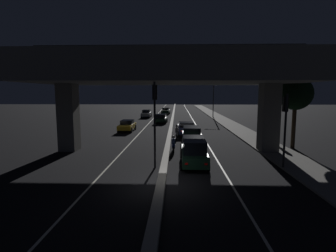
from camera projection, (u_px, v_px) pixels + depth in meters
ground_plane at (162, 184)px, 14.16m from camera, size 200.00×200.00×0.00m
lane_line_left_inner at (153, 119)px, 48.99m from camera, size 0.12×126.00×0.00m
lane_line_right_inner at (193, 119)px, 48.74m from camera, size 0.12×126.00×0.00m
median_divider at (173, 118)px, 48.84m from camera, size 0.45×126.00×0.36m
sidewalk_right at (229, 124)px, 41.61m from camera, size 2.98×126.00×0.12m
elevated_overpass at (167, 72)px, 21.40m from camera, size 21.88×9.85×8.75m
traffic_light_left_of_median at (155, 110)px, 16.84m from camera, size 0.30×0.49×5.59m
traffic_light_right_of_median at (285, 118)px, 16.63m from camera, size 0.30×0.49×4.85m
street_lamp at (212, 94)px, 52.37m from camera, size 2.06×0.32×7.91m
car_dark_green_lead at (194, 151)px, 17.98m from camera, size 1.85×4.71×1.78m
car_white_second at (192, 135)px, 24.75m from camera, size 1.97×4.22×1.73m
car_dark_blue_third at (186, 128)px, 30.79m from camera, size 2.15×4.01×1.50m
car_taxi_yellow_lead_oncoming at (127, 125)px, 33.73m from camera, size 1.87×4.30×1.42m
car_dark_green_second_oncoming at (161, 118)px, 42.98m from camera, size 2.10×4.02×1.46m
car_silver_third_oncoming at (146, 114)px, 52.73m from camera, size 1.85×4.62×1.52m
car_dark_green_fourth_oncoming at (166, 111)px, 60.66m from camera, size 2.02×4.39×1.48m
motorcycle_blue_filtering_near at (173, 145)px, 21.88m from camera, size 0.34×1.73×1.35m
motorcycle_white_filtering_mid at (177, 133)px, 28.10m from camera, size 0.33×1.91×1.49m
pedestrian_on_sidewalk at (278, 137)px, 23.55m from camera, size 0.38×0.38×1.70m
roadside_tree_kerbside_near at (296, 94)px, 22.68m from camera, size 2.88×2.88×6.28m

